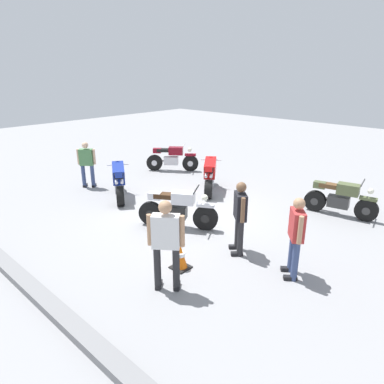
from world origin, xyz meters
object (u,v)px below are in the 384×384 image
(motorcycle_maroon_cruiser, at_px, (172,158))
(person_in_white_shirt, at_px, (166,240))
(motorcycle_olive_vintage, at_px, (340,199))
(traffic_cone, at_px, (181,257))
(person_in_black_shirt, at_px, (240,214))
(person_in_red_shirt, at_px, (296,233))
(person_in_green_shirt, at_px, (87,162))
(motorcycle_silver_cruiser, at_px, (177,208))
(motorcycle_blue_sportbike, at_px, (119,180))
(motorcycle_red_sportbike, at_px, (210,174))

(motorcycle_maroon_cruiser, xyz_separation_m, person_in_white_shirt, (-5.75, 5.69, 0.50))
(motorcycle_olive_vintage, distance_m, traffic_cone, 5.15)
(traffic_cone, bearing_deg, person_in_black_shirt, -109.18)
(person_in_white_shirt, bearing_deg, person_in_red_shirt, -73.88)
(person_in_green_shirt, xyz_separation_m, traffic_cone, (-6.04, 1.58, -0.63))
(motorcycle_maroon_cruiser, height_order, person_in_red_shirt, person_in_red_shirt)
(motorcycle_silver_cruiser, relative_size, motorcycle_blue_sportbike, 1.09)
(person_in_black_shirt, height_order, person_in_red_shirt, person_in_black_shirt)
(motorcycle_blue_sportbike, xyz_separation_m, person_in_white_shirt, (-4.69, 2.35, 0.42))
(motorcycle_silver_cruiser, bearing_deg, person_in_black_shirt, -30.61)
(motorcycle_olive_vintage, height_order, person_in_black_shirt, person_in_black_shirt)
(motorcycle_silver_cruiser, relative_size, motorcycle_olive_vintage, 0.96)
(person_in_white_shirt, height_order, person_in_red_shirt, person_in_white_shirt)
(motorcycle_olive_vintage, distance_m, motorcycle_red_sportbike, 4.07)
(motorcycle_red_sportbike, relative_size, person_in_white_shirt, 0.95)
(motorcycle_blue_sportbike, distance_m, motorcycle_olive_vintage, 6.56)
(motorcycle_blue_sportbike, height_order, person_in_red_shirt, person_in_red_shirt)
(motorcycle_red_sportbike, relative_size, person_in_red_shirt, 1.02)
(person_in_white_shirt, bearing_deg, motorcycle_red_sportbike, -5.27)
(person_in_white_shirt, bearing_deg, person_in_green_shirt, 33.01)
(motorcycle_olive_vintage, xyz_separation_m, person_in_black_shirt, (0.83, 3.62, 0.44))
(motorcycle_olive_vintage, height_order, motorcycle_maroon_cruiser, motorcycle_maroon_cruiser)
(motorcycle_silver_cruiser, xyz_separation_m, person_in_white_shirt, (-1.79, 2.05, 0.50))
(traffic_cone, bearing_deg, motorcycle_blue_sportbike, -20.92)
(person_in_green_shirt, xyz_separation_m, person_in_white_shirt, (-6.37, 2.27, 0.13))
(motorcycle_blue_sportbike, height_order, traffic_cone, motorcycle_blue_sportbike)
(person_in_green_shirt, bearing_deg, person_in_white_shirt, -152.73)
(motorcycle_silver_cruiser, relative_size, motorcycle_maroon_cruiser, 1.09)
(motorcycle_olive_vintage, bearing_deg, motorcycle_red_sportbike, -177.87)
(motorcycle_olive_vintage, bearing_deg, motorcycle_silver_cruiser, -137.86)
(motorcycle_olive_vintage, relative_size, traffic_cone, 3.67)
(person_in_black_shirt, relative_size, traffic_cone, 3.10)
(person_in_red_shirt, bearing_deg, motorcycle_blue_sportbike, -41.94)
(motorcycle_blue_sportbike, distance_m, person_in_white_shirt, 5.26)
(motorcycle_silver_cruiser, bearing_deg, motorcycle_olive_vintage, 22.15)
(motorcycle_maroon_cruiser, bearing_deg, motorcycle_silver_cruiser, -81.57)
(motorcycle_silver_cruiser, height_order, person_in_white_shirt, person_in_white_shirt)
(motorcycle_silver_cruiser, xyz_separation_m, motorcycle_red_sportbike, (1.21, -2.73, 0.07))
(motorcycle_maroon_cruiser, bearing_deg, person_in_black_shirt, -70.71)
(motorcycle_olive_vintage, height_order, motorcycle_red_sportbike, motorcycle_red_sportbike)
(motorcycle_olive_vintage, bearing_deg, motorcycle_blue_sportbike, -160.13)
(person_in_black_shirt, bearing_deg, person_in_red_shirt, 132.10)
(person_in_green_shirt, distance_m, person_in_white_shirt, 6.76)
(person_in_green_shirt, distance_m, traffic_cone, 6.27)
(motorcycle_red_sportbike, height_order, person_in_green_shirt, person_in_green_shirt)
(motorcycle_blue_sportbike, distance_m, motorcycle_maroon_cruiser, 3.50)
(motorcycle_red_sportbike, height_order, traffic_cone, motorcycle_red_sportbike)
(motorcycle_silver_cruiser, distance_m, person_in_red_shirt, 3.29)
(person_in_red_shirt, bearing_deg, traffic_cone, -2.81)
(motorcycle_olive_vintage, xyz_separation_m, motorcycle_red_sportbike, (3.97, 0.89, 0.11))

